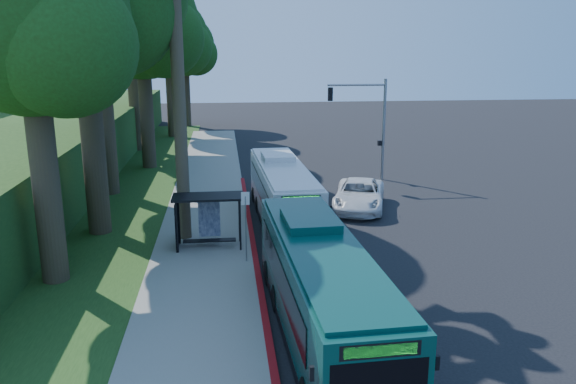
{
  "coord_description": "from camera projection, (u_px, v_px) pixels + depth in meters",
  "views": [
    {
      "loc": [
        -6.22,
        -27.67,
        8.96
      ],
      "look_at": [
        -2.91,
        1.0,
        1.58
      ],
      "focal_mm": 35.0,
      "sensor_mm": 36.0,
      "label": 1
    }
  ],
  "objects": [
    {
      "name": "tree_2",
      "position": [
        143.0,
        28.0,
        41.01
      ],
      "size": [
        8.82,
        8.4,
        15.12
      ],
      "color": "#382B1E",
      "rests_on": "ground"
    },
    {
      "name": "stop_sign_pole",
      "position": [
        246.0,
        217.0,
        23.61
      ],
      "size": [
        0.35,
        0.06,
        3.17
      ],
      "color": "gray",
      "rests_on": "ground"
    },
    {
      "name": "tree_3",
      "position": [
        131.0,
        13.0,
        48.11
      ],
      "size": [
        10.08,
        9.6,
        17.28
      ],
      "color": "#382B1E",
      "rests_on": "ground"
    },
    {
      "name": "tree_5",
      "position": [
        185.0,
        49.0,
        64.65
      ],
      "size": [
        7.35,
        7.0,
        12.86
      ],
      "color": "#382B1E",
      "rests_on": "ground"
    },
    {
      "name": "bus_shelter",
      "position": [
        203.0,
        211.0,
        25.53
      ],
      "size": [
        3.2,
        1.51,
        2.55
      ],
      "color": "black",
      "rests_on": "ground"
    },
    {
      "name": "teal_bus",
      "position": [
        321.0,
        287.0,
        17.64
      ],
      "size": [
        2.95,
        11.74,
        3.47
      ],
      "rotation": [
        0.0,
        0.0,
        0.04
      ],
      "color": "#0B3D36",
      "rests_on": "ground"
    },
    {
      "name": "tree_6",
      "position": [
        31.0,
        27.0,
        19.91
      ],
      "size": [
        7.56,
        7.2,
        13.74
      ],
      "color": "#382B1E",
      "rests_on": "ground"
    },
    {
      "name": "tree_4",
      "position": [
        170.0,
        41.0,
        56.65
      ],
      "size": [
        8.4,
        8.0,
        14.14
      ],
      "color": "#382B1E",
      "rests_on": "ground"
    },
    {
      "name": "sidewalk",
      "position": [
        205.0,
        228.0,
        28.71
      ],
      "size": [
        4.5,
        70.0,
        0.12
      ],
      "primitive_type": "cube",
      "color": "gray",
      "rests_on": "ground"
    },
    {
      "name": "pickup",
      "position": [
        359.0,
        195.0,
        32.24
      ],
      "size": [
        4.33,
        6.43,
        1.64
      ],
      "primitive_type": "imported",
      "rotation": [
        0.0,
        0.0,
        -0.3
      ],
      "color": "white",
      "rests_on": "ground"
    },
    {
      "name": "traffic_signal_pole",
      "position": [
        370.0,
        117.0,
        38.49
      ],
      "size": [
        4.1,
        0.3,
        7.0
      ],
      "color": "gray",
      "rests_on": "ground"
    },
    {
      "name": "ground",
      "position": [
        345.0,
        224.0,
        29.54
      ],
      "size": [
        140.0,
        140.0,
        0.0
      ],
      "primitive_type": "plane",
      "color": "black",
      "rests_on": "ground"
    },
    {
      "name": "grass_verge",
      "position": [
        110.0,
        206.0,
        32.9
      ],
      "size": [
        8.0,
        70.0,
        0.06
      ],
      "primitive_type": "cube",
      "color": "#234719",
      "rests_on": "ground"
    },
    {
      "name": "red_curb",
      "position": [
        254.0,
        254.0,
        25.12
      ],
      "size": [
        0.25,
        30.0,
        0.13
      ],
      "primitive_type": "cube",
      "color": "maroon",
      "rests_on": "ground"
    },
    {
      "name": "white_bus",
      "position": [
        282.0,
        192.0,
        29.57
      ],
      "size": [
        2.8,
        11.36,
        3.36
      ],
      "rotation": [
        0.0,
        0.0,
        0.03
      ],
      "color": "silver",
      "rests_on": "ground"
    }
  ]
}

